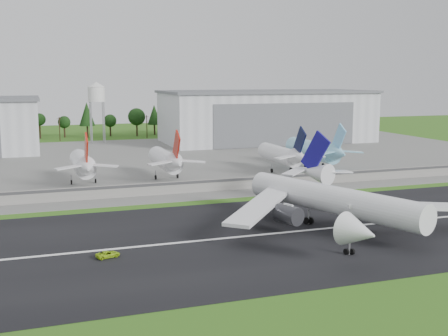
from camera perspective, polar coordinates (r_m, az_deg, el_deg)
name	(u,v)px	position (r m, az deg, el deg)	size (l,w,h in m)	color
ground	(244,254)	(102.06, 2.08, -8.68)	(600.00, 600.00, 0.00)	#2E5C15
runway	(226,238)	(111.03, 0.21, -7.16)	(320.00, 60.00, 0.10)	black
runway_centerline	(226,238)	(111.01, 0.21, -7.13)	(220.00, 1.00, 0.02)	white
apron	(131,161)	(215.81, -9.42, 0.71)	(320.00, 150.00, 0.10)	slate
blast_fence	(172,188)	(152.65, -5.34, -2.01)	(240.00, 0.61, 3.50)	gray
hangar_east	(267,116)	(278.86, 4.35, 5.28)	(102.00, 47.00, 25.20)	silver
water_tower	(96,92)	(277.37, -12.85, 7.53)	(8.40, 8.40, 29.40)	#99999E
utility_poles	(105,140)	(294.42, -12.03, 2.84)	(230.00, 3.00, 12.00)	black
treeline	(101,137)	(309.23, -12.37, 3.13)	(320.00, 16.00, 22.00)	black
main_airliner	(333,206)	(118.92, 10.98, -3.82)	(53.86, 57.49, 18.17)	white
ground_vehicle	(108,254)	(101.42, -11.71, -8.57)	(1.96, 4.24, 1.18)	#9BC617
parked_jet_red_a	(83,164)	(169.64, -14.11, 0.38)	(7.36, 31.29, 16.73)	silver
parked_jet_red_b	(167,160)	(173.51, -5.77, 0.79)	(7.36, 31.29, 16.68)	white
parked_jet_navy	(283,155)	(186.29, 6.06, 1.33)	(7.36, 31.29, 16.60)	white
parked_jet_skyblue	(317,150)	(197.39, 9.38, 1.79)	(7.36, 37.29, 16.98)	#85CAE6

